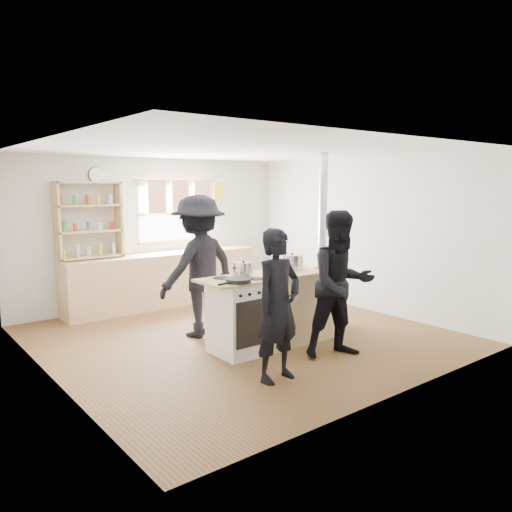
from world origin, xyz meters
name	(u,v)px	position (x,y,z in m)	size (l,w,h in m)	color
ground	(242,336)	(0.00, 0.00, -0.01)	(5.00, 5.00, 0.01)	brown
back_counter	(164,279)	(0.00, 2.22, 0.45)	(3.40, 0.55, 0.90)	tan
shelving_unit	(89,220)	(-1.20, 2.34, 1.51)	(1.00, 0.28, 1.20)	tan
thermos	(199,243)	(0.70, 2.22, 1.03)	(0.10, 0.10, 0.27)	silver
cooking_island	(276,309)	(0.14, -0.55, 0.47)	(1.97, 0.64, 0.93)	white
skillet_greens	(238,280)	(-0.60, -0.75, 0.96)	(0.36, 0.36, 0.05)	black
roast_tray	(278,270)	(0.16, -0.57, 0.97)	(0.36, 0.31, 0.07)	silver
stockpot_stove	(243,269)	(-0.30, -0.45, 1.02)	(0.25, 0.25, 0.20)	silver
stockpot_counter	(292,262)	(0.51, -0.45, 1.03)	(0.31, 0.31, 0.23)	silver
bread_board	(325,264)	(0.93, -0.66, 0.98)	(0.31, 0.24, 0.12)	tan
flue_heater	(322,282)	(1.20, -0.33, 0.65)	(0.35, 0.35, 2.50)	black
person_near_left	(278,306)	(-0.62, -1.48, 0.80)	(0.59, 0.39, 1.61)	black
person_near_right	(341,284)	(0.46, -1.38, 0.88)	(0.85, 0.66, 1.76)	black
person_far	(199,266)	(-0.43, 0.39, 0.96)	(1.24, 0.71, 1.92)	black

